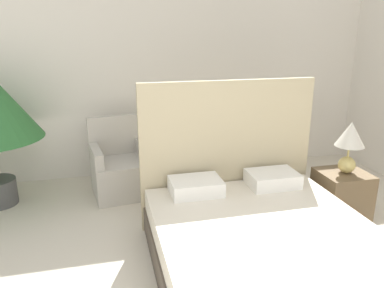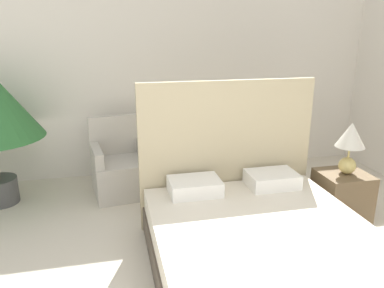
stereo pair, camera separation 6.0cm
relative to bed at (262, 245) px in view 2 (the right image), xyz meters
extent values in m
cube|color=silver|center=(-0.29, 2.61, 1.17)|extent=(10.00, 0.06, 2.90)
cube|color=#4C4238|center=(0.00, -0.11, -0.15)|extent=(1.75, 2.09, 0.26)
cube|color=beige|center=(0.00, -0.11, 0.08)|extent=(1.71, 2.05, 0.20)
cube|color=tan|center=(0.00, 0.96, 0.46)|extent=(1.78, 0.06, 1.49)
cube|color=white|center=(-0.39, 0.71, 0.25)|extent=(0.48, 0.35, 0.14)
cube|color=white|center=(0.39, 0.71, 0.25)|extent=(0.48, 0.35, 0.14)
cube|color=#B7B2A8|center=(-1.02, 1.88, -0.06)|extent=(0.76, 0.72, 0.44)
cube|color=#B7B2A8|center=(-1.06, 2.16, 0.40)|extent=(0.68, 0.15, 0.49)
cube|color=#B7B2A8|center=(-1.31, 1.84, 0.25)|extent=(0.18, 0.58, 0.19)
cube|color=#B7B2A8|center=(-0.74, 1.92, 0.25)|extent=(0.18, 0.58, 0.19)
cube|color=#B7B2A8|center=(0.01, 1.88, -0.06)|extent=(0.71, 0.67, 0.44)
cube|color=#B7B2A8|center=(0.02, 2.16, 0.40)|extent=(0.68, 0.10, 0.49)
cube|color=#B7B2A8|center=(-0.28, 1.89, 0.25)|extent=(0.13, 0.57, 0.19)
cube|color=#B7B2A8|center=(0.29, 1.86, 0.25)|extent=(0.13, 0.57, 0.19)
cube|color=brown|center=(1.21, 0.72, -0.02)|extent=(0.50, 0.46, 0.52)
sphere|color=tan|center=(1.23, 0.72, 0.33)|extent=(0.17, 0.17, 0.17)
cylinder|color=tan|center=(1.23, 0.72, 0.47)|extent=(0.02, 0.02, 0.12)
cone|color=beige|center=(1.23, 0.72, 0.65)|extent=(0.29, 0.29, 0.25)
cylinder|color=gold|center=(-0.51, 1.87, -0.03)|extent=(0.34, 0.34, 0.51)
camera|label=1|loc=(-1.20, -2.44, 1.68)|focal=35.00mm
camera|label=2|loc=(-1.14, -2.46, 1.68)|focal=35.00mm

